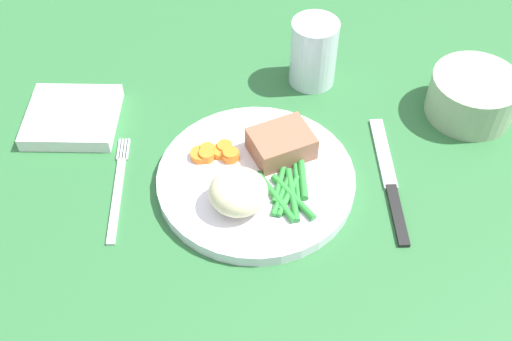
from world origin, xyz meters
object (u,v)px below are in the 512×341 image
(knife, at_px, (390,181))
(napkin, at_px, (72,117))
(water_glass, at_px, (313,57))
(salad_bowl, at_px, (473,94))
(fork, at_px, (118,189))
(dinner_plate, at_px, (256,180))
(meat_portion, at_px, (281,144))

(knife, xyz_separation_m, napkin, (-0.41, 0.12, 0.01))
(water_glass, height_order, salad_bowl, water_glass)
(fork, distance_m, knife, 0.33)
(fork, height_order, salad_bowl, salad_bowl)
(salad_bowl, bearing_deg, dinner_plate, -157.97)
(water_glass, bearing_deg, napkin, -167.12)
(dinner_plate, height_order, meat_portion, meat_portion)
(meat_portion, distance_m, water_glass, 0.16)
(water_glass, bearing_deg, knife, -68.17)
(napkin, bearing_deg, salad_bowl, 0.01)
(meat_portion, xyz_separation_m, salad_bowl, (0.26, 0.08, 0.00))
(dinner_plate, relative_size, salad_bowl, 2.09)
(dinner_plate, distance_m, water_glass, 0.21)
(water_glass, bearing_deg, dinner_plate, -114.10)
(dinner_plate, distance_m, meat_portion, 0.06)
(knife, distance_m, napkin, 0.42)
(meat_portion, bearing_deg, salad_bowl, 17.16)
(meat_portion, bearing_deg, knife, -17.20)
(fork, relative_size, salad_bowl, 1.43)
(knife, distance_m, salad_bowl, 0.18)
(knife, xyz_separation_m, salad_bowl, (0.13, 0.12, 0.03))
(water_glass, distance_m, salad_bowl, 0.22)
(dinner_plate, xyz_separation_m, fork, (-0.17, -0.00, -0.01))
(knife, bearing_deg, salad_bowl, 41.73)
(meat_portion, relative_size, napkin, 0.62)
(salad_bowl, relative_size, napkin, 0.98)
(meat_portion, bearing_deg, dinner_plate, -130.60)
(knife, relative_size, napkin, 1.73)
(fork, relative_size, knife, 0.81)
(fork, xyz_separation_m, salad_bowl, (0.46, 0.12, 0.03))
(water_glass, xyz_separation_m, salad_bowl, (0.21, -0.07, -0.01))
(meat_portion, distance_m, knife, 0.14)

